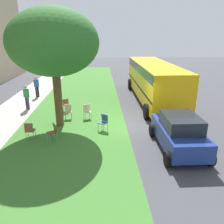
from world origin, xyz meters
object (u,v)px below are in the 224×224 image
(chair_4, at_px, (68,110))
(chair_3, at_px, (53,131))
(street_tree, at_px, (54,43))
(chair_5, at_px, (104,121))
(school_bus, at_px, (153,78))
(parked_car, at_px, (179,132))
(chair_1, at_px, (30,130))
(pedestrian_1, at_px, (27,96))
(chair_0, at_px, (87,110))
(pedestrian_0, at_px, (37,86))
(chair_2, at_px, (65,104))

(chair_4, bearing_deg, chair_3, 174.33)
(chair_3, bearing_deg, street_tree, 0.85)
(chair_5, distance_m, school_bus, 6.91)
(chair_4, relative_size, parked_car, 0.24)
(chair_1, relative_size, chair_3, 1.00)
(school_bus, relative_size, pedestrian_1, 6.15)
(chair_0, xyz_separation_m, pedestrian_0, (5.29, 4.41, 0.41))
(chair_4, height_order, school_bus, school_bus)
(chair_4, xyz_separation_m, pedestrian_0, (5.23, 3.25, 0.41))
(street_tree, bearing_deg, chair_5, -108.95)
(chair_5, distance_m, pedestrian_0, 8.96)
(chair_0, distance_m, chair_4, 1.16)
(chair_2, height_order, chair_4, same)
(chair_3, xyz_separation_m, school_bus, (6.76, -6.37, 1.24))
(chair_2, bearing_deg, parked_car, -133.70)
(chair_1, xyz_separation_m, pedestrian_1, (4.84, 1.58, 0.41))
(chair_5, relative_size, school_bus, 0.08)
(chair_3, relative_size, parked_car, 0.24)
(parked_car, distance_m, pedestrian_1, 10.53)
(chair_3, relative_size, chair_5, 1.00)
(chair_5, bearing_deg, pedestrian_1, 53.41)
(street_tree, relative_size, chair_1, 7.12)
(chair_4, distance_m, chair_5, 2.87)
(parked_car, height_order, school_bus, school_bus)
(pedestrian_0, bearing_deg, pedestrian_1, -176.75)
(street_tree, height_order, parked_car, street_tree)
(chair_0, height_order, parked_car, parked_car)
(chair_2, relative_size, pedestrian_1, 0.52)
(chair_5, distance_m, pedestrian_1, 6.50)
(chair_5, bearing_deg, chair_3, 116.19)
(street_tree, bearing_deg, chair_2, 0.94)
(chair_4, height_order, parked_car, parked_car)
(chair_0, height_order, chair_4, same)
(street_tree, relative_size, chair_5, 7.12)
(pedestrian_0, xyz_separation_m, pedestrian_1, (-3.28, -0.19, 0.00))
(parked_car, xyz_separation_m, school_bus, (7.88, -0.61, 0.92))
(chair_4, distance_m, pedestrian_1, 3.65)
(chair_1, distance_m, school_bus, 10.05)
(chair_1, xyz_separation_m, pedestrian_0, (8.12, 1.76, 0.41))
(chair_0, relative_size, pedestrian_0, 0.52)
(chair_1, height_order, school_bus, school_bus)
(chair_1, relative_size, pedestrian_0, 0.52)
(chair_0, relative_size, parked_car, 0.24)
(parked_car, xyz_separation_m, pedestrian_1, (6.19, 8.52, 0.09))
(chair_1, xyz_separation_m, chair_4, (2.89, -1.48, 0.00))
(chair_5, relative_size, pedestrian_1, 0.52)
(pedestrian_1, bearing_deg, chair_4, -122.56)
(chair_0, relative_size, chair_5, 1.00)
(chair_3, relative_size, school_bus, 0.08)
(chair_3, distance_m, chair_5, 2.74)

